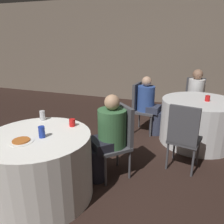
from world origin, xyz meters
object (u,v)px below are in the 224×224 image
(person_green_jacket, at_px, (107,137))
(pizza_plate_near, at_px, (21,141))
(chair_far_south, at_px, (184,134))
(person_blue_shirt, at_px, (149,106))
(chair_far_north, at_px, (194,97))
(soda_can_silver, at_px, (42,115))
(chair_far_west, at_px, (141,104))
(soda_can_blue, at_px, (42,132))
(chair_near_northeast, at_px, (119,136))
(person_white_shirt, at_px, (195,98))
(table_far, at_px, (198,121))
(table_near, at_px, (41,166))

(person_green_jacket, height_order, pizza_plate_near, person_green_jacket)
(chair_far_south, distance_m, person_blue_shirt, 1.30)
(chair_far_north, bearing_deg, soda_can_silver, 51.96)
(chair_far_south, distance_m, pizza_plate_near, 1.98)
(chair_far_west, relative_size, person_blue_shirt, 0.87)
(soda_can_silver, bearing_deg, person_blue_shirt, 59.34)
(chair_far_west, height_order, soda_can_silver, chair_far_west)
(person_green_jacket, xyz_separation_m, soda_can_blue, (-0.50, -0.61, 0.25))
(chair_near_northeast, relative_size, soda_can_blue, 7.76)
(chair_near_northeast, xyz_separation_m, soda_can_blue, (-0.61, -0.73, 0.26))
(pizza_plate_near, bearing_deg, person_white_shirt, 61.72)
(table_far, height_order, person_white_shirt, person_white_shirt)
(chair_far_south, height_order, soda_can_silver, chair_far_south)
(table_far, relative_size, chair_far_south, 1.33)
(person_green_jacket, relative_size, soda_can_blue, 9.07)
(table_near, relative_size, chair_near_northeast, 1.20)
(chair_near_northeast, distance_m, person_blue_shirt, 1.48)
(table_far, xyz_separation_m, person_green_jacket, (-1.11, -1.49, 0.19))
(table_far, height_order, chair_far_west, chair_far_west)
(person_white_shirt, bearing_deg, soda_can_blue, 58.75)
(table_far, relative_size, chair_far_west, 1.33)
(table_far, relative_size, person_green_jacket, 1.13)
(table_far, height_order, soda_can_silver, soda_can_silver)
(chair_far_west, distance_m, pizza_plate_near, 2.48)
(table_near, xyz_separation_m, chair_far_south, (1.47, 1.06, 0.18))
(person_green_jacket, distance_m, soda_can_silver, 0.86)
(chair_far_west, bearing_deg, pizza_plate_near, -9.88)
(soda_can_silver, bearing_deg, soda_can_blue, -54.24)
(chair_far_west, relative_size, soda_can_silver, 7.76)
(soda_can_blue, bearing_deg, chair_near_northeast, 49.92)
(table_near, xyz_separation_m, soda_can_blue, (0.08, -0.02, 0.44))
(table_near, height_order, table_far, same)
(table_near, relative_size, chair_far_south, 1.20)
(chair_far_south, height_order, pizza_plate_near, chair_far_south)
(person_green_jacket, distance_m, pizza_plate_near, 1.01)
(chair_far_south, height_order, person_white_shirt, person_white_shirt)
(person_green_jacket, bearing_deg, chair_far_north, -67.98)
(table_near, bearing_deg, person_blue_shirt, 69.52)
(chair_far_north, xyz_separation_m, person_white_shirt, (0.01, -0.17, 0.02))
(person_white_shirt, bearing_deg, table_far, 90.00)
(chair_near_northeast, relative_size, person_white_shirt, 0.83)
(chair_near_northeast, relative_size, person_green_jacket, 0.86)
(pizza_plate_near, distance_m, soda_can_silver, 0.61)
(chair_near_northeast, bearing_deg, person_blue_shirt, -50.60)
(person_white_shirt, bearing_deg, soda_can_silver, 50.05)
(table_far, bearing_deg, pizza_plate_near, -127.70)
(person_white_shirt, bearing_deg, chair_far_north, -90.00)
(table_far, distance_m, person_blue_shirt, 0.89)
(soda_can_silver, xyz_separation_m, soda_can_blue, (0.31, -0.43, 0.00))
(table_near, relative_size, chair_far_west, 1.20)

